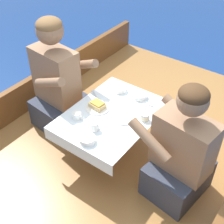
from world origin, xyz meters
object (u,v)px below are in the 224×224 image
at_px(person_port, 57,84).
at_px(sandwich, 97,105).
at_px(coffee_cup_starboard, 95,126).
at_px(tin_can, 145,117).
at_px(person_starboard, 181,154).
at_px(coffee_cup_port, 77,115).

height_order(person_port, sandwich, person_port).
bearing_deg(sandwich, coffee_cup_starboard, -56.47).
bearing_deg(tin_can, coffee_cup_starboard, -127.72).
relative_size(person_starboard, coffee_cup_port, 9.60).
distance_m(person_port, sandwich, 0.48).
height_order(coffee_cup_port, coffee_cup_starboard, coffee_cup_starboard).
bearing_deg(sandwich, person_starboard, -2.31).
height_order(person_starboard, coffee_cup_port, person_starboard).
bearing_deg(tin_can, person_port, -176.02).
bearing_deg(coffee_cup_starboard, coffee_cup_port, 174.04).
distance_m(sandwich, coffee_cup_port, 0.19).
distance_m(person_starboard, tin_can, 0.40).
xyz_separation_m(person_port, tin_can, (0.85, 0.06, 0.01)).
xyz_separation_m(sandwich, coffee_cup_starboard, (0.14, -0.21, 0.00)).
relative_size(person_port, coffee_cup_starboard, 10.81).
bearing_deg(person_starboard, sandwich, 5.25).
height_order(person_port, person_starboard, person_port).
xyz_separation_m(person_starboard, sandwich, (-0.75, 0.03, 0.07)).
relative_size(coffee_cup_port, tin_can, 1.45).
relative_size(coffee_cup_port, coffee_cup_starboard, 1.03).
height_order(person_starboard, coffee_cup_starboard, person_starboard).
bearing_deg(coffee_cup_starboard, sandwich, 123.53).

